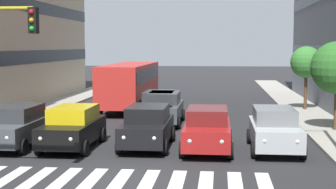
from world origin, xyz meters
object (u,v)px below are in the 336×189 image
car_3 (73,127)px  street_lamp_left (330,42)px  car_4 (16,126)px  car_row2_0 (164,108)px  street_tree_2 (306,62)px  car_2 (147,126)px  car_row2_1 (159,107)px  car_0 (274,129)px  car_1 (207,129)px  bus_behind_traffic (130,81)px

car_3 → street_lamp_left: (-10.15, 0.23, 3.47)m
car_3 → street_lamp_left: bearing=178.7°
car_4 → street_lamp_left: 13.05m
car_4 → car_row2_0: bearing=-129.0°
street_tree_2 → car_row2_0: bearing=35.9°
car_2 → car_row2_1: 6.79m
street_tree_2 → car_0: bearing=75.3°
car_2 → street_lamp_left: street_lamp_left is taller
car_4 → car_row2_1: same height
car_3 → car_1: bearing=-179.3°
street_tree_2 → car_row2_1: bearing=32.4°
bus_behind_traffic → street_lamp_left: (-10.15, 13.56, 2.50)m
car_1 → car_4: (7.96, 0.08, 0.00)m
car_row2_0 → street_tree_2: street_tree_2 is taller
car_row2_0 → car_row2_1: 0.65m
car_2 → car_0: bearing=178.2°
car_0 → car_4: same height
car_2 → car_row2_0: (0.01, -6.21, 0.00)m
street_lamp_left → car_4: bearing=-1.0°
car_0 → car_3: same height
car_3 → car_0: bearing=-177.6°
car_1 → car_4: 7.96m
car_4 → car_row2_0: 8.66m
car_0 → car_4: size_ratio=1.00×
car_1 → car_row2_0: bearing=-69.4°
bus_behind_traffic → street_lamp_left: street_lamp_left is taller
car_2 → street_lamp_left: 7.95m
car_0 → car_row2_0: (5.19, -6.37, 0.00)m
car_row2_0 → street_tree_2: size_ratio=1.10×
car_1 → car_row2_0: same height
car_3 → car_row2_1: bearing=-110.3°
street_lamp_left → bus_behind_traffic: bearing=-53.2°
street_lamp_left → car_row2_1: bearing=-45.2°
car_0 → car_row2_0: same height
car_4 → street_lamp_left: street_lamp_left is taller
car_2 → car_3: 3.07m
bus_behind_traffic → car_0: bearing=122.3°
car_1 → car_3: size_ratio=1.00×
car_1 → car_2: 2.53m
car_0 → bus_behind_traffic: bus_behind_traffic is taller
car_1 → car_2: same height
car_4 → car_row2_0: size_ratio=1.00×
car_0 → car_1: size_ratio=1.00×
street_lamp_left → street_tree_2: size_ratio=1.68×
car_0 → bus_behind_traffic: size_ratio=0.42×
car_row2_0 → street_lamp_left: size_ratio=0.65×
car_2 → car_row2_1: size_ratio=1.00×
car_2 → car_3: same height
car_2 → car_3: bearing=9.4°
bus_behind_traffic → car_1: bearing=112.6°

